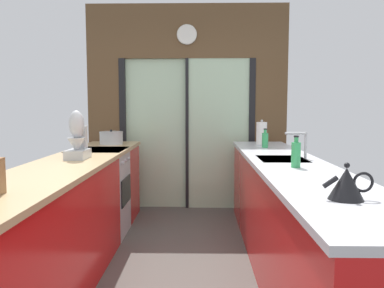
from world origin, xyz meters
TOP-DOWN VIEW (x-y plane):
  - ground_plane at (0.00, 0.60)m, footprint 5.04×7.60m
  - back_wall_unit at (0.00, 2.40)m, footprint 2.64×0.12m
  - left_counter_run at (-0.91, 0.13)m, footprint 0.62×3.80m
  - right_counter_run at (0.91, 0.30)m, footprint 0.62×3.80m
  - sink_faucet at (1.05, 0.55)m, footprint 0.19×0.02m
  - oven_range at (-0.91, 1.25)m, footprint 0.60×0.60m
  - stand_mixer at (-0.89, 0.51)m, footprint 0.17×0.27m
  - stock_pot at (-0.89, 1.81)m, footprint 0.28×0.28m
  - kettle at (0.89, -0.95)m, footprint 0.25×0.17m
  - soap_bottle_near at (0.89, 0.06)m, footprint 0.07×0.07m
  - soap_bottle_far at (0.89, 1.46)m, footprint 0.07×0.07m
  - paper_towel_roll at (0.89, 1.72)m, footprint 0.14×0.14m

SIDE VIEW (x-z plane):
  - ground_plane at x=0.00m, z-range -0.02..0.00m
  - oven_range at x=-0.91m, z-range 0.00..0.92m
  - right_counter_run at x=0.91m, z-range 0.00..0.92m
  - left_counter_run at x=-0.91m, z-range 0.01..0.93m
  - stock_pot at x=-0.89m, z-range 0.91..1.09m
  - kettle at x=0.89m, z-range 0.91..1.09m
  - soap_bottle_far at x=0.89m, z-range 0.90..1.11m
  - soap_bottle_near at x=0.89m, z-range 0.90..1.14m
  - paper_towel_roll at x=0.89m, z-range 0.90..1.20m
  - sink_faucet at x=1.05m, z-range 0.96..1.19m
  - stand_mixer at x=-0.89m, z-range 0.87..1.29m
  - back_wall_unit at x=0.00m, z-range 0.17..2.87m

